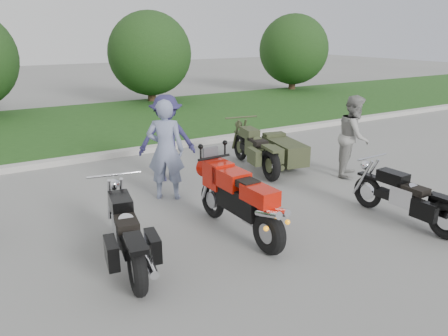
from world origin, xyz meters
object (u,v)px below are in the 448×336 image
sportbike_red (240,199)px  cruiser_sidecar (273,151)px  person_grey (354,136)px  cruiser_right (410,200)px  cruiser_left (127,236)px  person_stripe (166,150)px  person_denim (167,138)px

sportbike_red → cruiser_sidecar: size_ratio=0.93×
sportbike_red → person_grey: 4.08m
cruiser_right → person_grey: 2.70m
cruiser_left → cruiser_sidecar: 5.14m
cruiser_sidecar → person_stripe: person_stripe is taller
cruiser_sidecar → person_denim: (-2.47, 0.56, 0.50)m
cruiser_left → cruiser_right: bearing=-3.9°
cruiser_left → cruiser_sidecar: bearing=39.4°
person_grey → person_denim: 4.16m
person_stripe → person_denim: bearing=-82.5°
sportbike_red → cruiser_right: size_ratio=1.04×
person_grey → sportbike_red: bearing=161.5°
sportbike_red → person_stripe: 2.17m
person_stripe → person_grey: 4.28m
cruiser_left → person_denim: bearing=67.0°
cruiser_left → cruiser_right: 4.71m
person_stripe → person_denim: 1.10m
sportbike_red → cruiser_left: bearing=178.5°
cruiser_right → person_grey: (1.15, 2.40, 0.49)m
cruiser_right → person_denim: 4.98m
cruiser_left → person_grey: bearing=22.3°
cruiser_left → cruiser_right: size_ratio=1.08×
sportbike_red → cruiser_right: bearing=-24.4°
cruiser_right → cruiser_left: bearing=164.5°
cruiser_left → person_denim: person_denim is taller
cruiser_left → person_denim: (1.99, 3.13, 0.48)m
person_denim → cruiser_right: bearing=-38.5°
sportbike_red → person_denim: 3.13m
person_stripe → cruiser_right: bearing=165.7°
cruiser_right → person_grey: size_ratio=1.19×
cruiser_left → person_grey: person_grey is taller
cruiser_sidecar → cruiser_right: bearing=-77.7°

